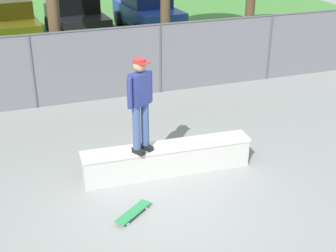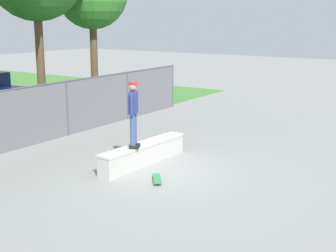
{
  "view_description": "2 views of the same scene",
  "coord_description": "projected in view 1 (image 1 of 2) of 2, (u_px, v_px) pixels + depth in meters",
  "views": [
    {
      "loc": [
        -2.32,
        -7.03,
        4.96
      ],
      "look_at": [
        0.41,
        0.77,
        1.08
      ],
      "focal_mm": 51.08,
      "sensor_mm": 36.0,
      "label": 1
    },
    {
      "loc": [
        -10.41,
        -7.16,
        4.16
      ],
      "look_at": [
        0.94,
        0.35,
        1.1
      ],
      "focal_mm": 51.68,
      "sensor_mm": 36.0,
      "label": 2
    }
  ],
  "objects": [
    {
      "name": "ground_plane",
      "position": [
        161.0,
        199.0,
        8.8
      ],
      "size": [
        80.0,
        80.0,
        0.0
      ],
      "primitive_type": "plane",
      "color": "gray"
    },
    {
      "name": "grass_strip",
      "position": [
        54.0,
        21.0,
        22.05
      ],
      "size": [
        29.33,
        20.0,
        0.02
      ],
      "primitive_type": "cube",
      "color": "#478438",
      "rests_on": "ground"
    },
    {
      "name": "concrete_ledge",
      "position": [
        167.0,
        159.0,
        9.54
      ],
      "size": [
        3.42,
        0.64,
        0.62
      ],
      "color": "#B7B5AD",
      "rests_on": "ground"
    },
    {
      "name": "skateboarder",
      "position": [
        140.0,
        101.0,
        8.74
      ],
      "size": [
        0.54,
        0.4,
        1.84
      ],
      "color": "black",
      "rests_on": "concrete_ledge"
    },
    {
      "name": "skateboard",
      "position": [
        133.0,
        212.0,
        8.3
      ],
      "size": [
        0.76,
        0.65,
        0.09
      ],
      "color": "#2D8C4C",
      "rests_on": "ground"
    },
    {
      "name": "chainlink_fence",
      "position": [
        99.0,
        62.0,
        12.8
      ],
      "size": [
        17.4,
        0.07,
        1.99
      ],
      "color": "#4C4C51",
      "rests_on": "ground"
    },
    {
      "name": "car_yellow",
      "position": [
        10.0,
        20.0,
        18.4
      ],
      "size": [
        2.24,
        4.32,
        1.66
      ],
      "color": "gold",
      "rests_on": "ground"
    },
    {
      "name": "car_black",
      "position": [
        76.0,
        15.0,
        19.24
      ],
      "size": [
        2.24,
        4.32,
        1.66
      ],
      "color": "black",
      "rests_on": "ground"
    },
    {
      "name": "car_blue",
      "position": [
        147.0,
        10.0,
        20.19
      ],
      "size": [
        2.24,
        4.32,
        1.66
      ],
      "color": "#233D9E",
      "rests_on": "ground"
    }
  ]
}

